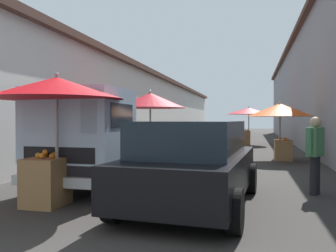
# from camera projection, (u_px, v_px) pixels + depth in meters

# --- Properties ---
(ground) EXTENTS (90.00, 90.00, 0.00)m
(ground) POSITION_uv_depth(u_px,v_px,m) (213.00, 155.00, 14.62)
(ground) COLOR #33302D
(building_left_whitewash) EXTENTS (49.80, 7.50, 4.26)m
(building_left_whitewash) POSITION_uv_depth(u_px,v_px,m) (77.00, 107.00, 18.53)
(building_left_whitewash) COLOR silver
(building_left_whitewash) RESTS_ON ground
(fruit_stall_far_left) EXTENTS (2.59, 2.59, 2.27)m
(fruit_stall_far_left) POSITION_uv_depth(u_px,v_px,m) (248.00, 115.00, 20.48)
(fruit_stall_far_left) COLOR #9E9EA3
(fruit_stall_far_left) RESTS_ON ground
(fruit_stall_far_right) EXTENTS (2.29, 2.29, 2.41)m
(fruit_stall_far_right) POSITION_uv_depth(u_px,v_px,m) (149.00, 108.00, 11.16)
(fruit_stall_far_right) COLOR #9E9EA3
(fruit_stall_far_right) RESTS_ON ground
(fruit_stall_near_right) EXTENTS (2.27, 2.27, 2.28)m
(fruit_stall_near_right) POSITION_uv_depth(u_px,v_px,m) (55.00, 103.00, 5.94)
(fruit_stall_near_right) COLOR #9E9EA3
(fruit_stall_near_right) RESTS_ON ground
(fruit_stall_near_left) EXTENTS (2.32, 2.32, 2.14)m
(fruit_stall_near_left) POSITION_uv_depth(u_px,v_px,m) (280.00, 115.00, 12.56)
(fruit_stall_near_left) COLOR #9E9EA3
(fruit_stall_near_left) RESTS_ON ground
(hatchback_car) EXTENTS (4.02, 2.15, 1.45)m
(hatchback_car) POSITION_uv_depth(u_px,v_px,m) (193.00, 163.00, 5.95)
(hatchback_car) COLOR black
(hatchback_car) RESTS_ON ground
(delivery_truck) EXTENTS (4.95, 2.05, 2.08)m
(delivery_truck) POSITION_uv_depth(u_px,v_px,m) (96.00, 140.00, 7.46)
(delivery_truck) COLOR black
(delivery_truck) RESTS_ON ground
(vendor_by_crates) EXTENTS (0.55, 0.39, 1.53)m
(vendor_by_crates) POSITION_uv_depth(u_px,v_px,m) (315.00, 150.00, 6.87)
(vendor_by_crates) COLOR #232328
(vendor_by_crates) RESTS_ON ground
(parked_scooter) EXTENTS (1.69, 0.33, 1.14)m
(parked_scooter) POSITION_uv_depth(u_px,v_px,m) (171.00, 142.00, 16.12)
(parked_scooter) COLOR black
(parked_scooter) RESTS_ON ground
(plastic_stool) EXTENTS (0.30, 0.30, 0.43)m
(plastic_stool) POSITION_uv_depth(u_px,v_px,m) (144.00, 152.00, 12.55)
(plastic_stool) COLOR #1E8C3F
(plastic_stool) RESTS_ON ground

